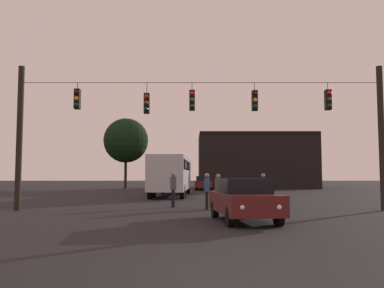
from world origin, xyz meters
TOP-DOWN VIEW (x-y plane):
  - ground_plane at (0.00, 24.50)m, footprint 168.00×168.00m
  - overhead_signal_span at (-0.01, 12.14)m, footprint 17.19×0.44m
  - city_bus at (-2.00, 25.20)m, footprint 2.93×11.09m
  - car_near_right at (1.43, 7.86)m, footprint 2.28×4.48m
  - car_far_left at (0.94, 36.98)m, footprint 2.13×4.44m
  - pedestrian_crossing_left at (0.31, 12.71)m, footprint 0.26×0.37m
  - pedestrian_crossing_center at (-1.36, 14.03)m, footprint 0.33×0.41m
  - pedestrian_crossing_right at (3.39, 14.95)m, footprint 0.27×0.38m
  - pedestrian_near_bus at (0.92, 13.90)m, footprint 0.36×0.42m
  - corner_building at (7.52, 44.27)m, footprint 14.02×9.10m
  - tree_left_silhouette at (-8.39, 41.98)m, footprint 5.38×5.38m

SIDE VIEW (x-z plane):
  - ground_plane at x=0.00m, z-range 0.00..0.00m
  - car_near_right at x=1.43m, z-range 0.04..1.56m
  - car_far_left at x=0.94m, z-range 0.04..1.56m
  - pedestrian_near_bus at x=0.92m, z-range 0.11..1.80m
  - pedestrian_crossing_right at x=3.39m, z-range 0.12..1.83m
  - pedestrian_crossing_left at x=0.31m, z-range 0.12..1.84m
  - pedestrian_crossing_center at x=-1.36m, z-range 0.13..1.92m
  - city_bus at x=-2.00m, z-range 0.37..3.37m
  - corner_building at x=7.52m, z-range 0.00..6.69m
  - overhead_signal_span at x=-0.01m, z-range 0.58..7.35m
  - tree_left_silhouette at x=-8.39m, z-range 1.54..10.02m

